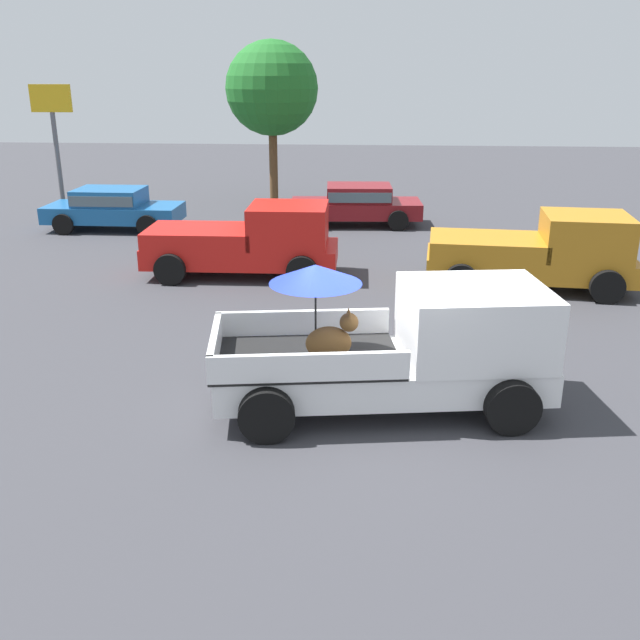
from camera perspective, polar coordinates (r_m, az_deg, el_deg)
ground_plane at (r=11.16m, az=4.82°, el=-6.87°), size 80.00×80.00×0.00m
pickup_truck_main at (r=10.83m, az=7.23°, el=-2.13°), size 5.26×2.82×2.29m
pickup_truck_red at (r=17.94m, az=-5.69°, el=6.32°), size 4.83×2.22×1.80m
pickup_truck_far at (r=17.53m, az=17.24°, el=5.22°), size 4.94×2.50×1.80m
parked_sedan_near at (r=24.15m, az=-16.36°, el=8.74°), size 4.30×1.98×1.33m
parked_sedan_far at (r=23.93m, az=2.99°, el=9.40°), size 4.39×2.16×1.33m
motel_sign at (r=26.52m, az=-20.64°, el=14.53°), size 1.40×0.16×4.47m
tree_by_lot at (r=27.69m, az=-3.89°, el=18.07°), size 3.45×3.45×5.99m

